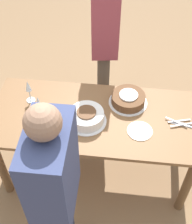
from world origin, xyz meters
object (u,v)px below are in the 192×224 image
(cake_front_chocolate, at_px, (128,99))
(wine_glass_far, at_px, (38,103))
(wine_glass_near, at_px, (28,88))
(person_cutting, at_px, (104,25))
(person_watching, at_px, (55,186))
(cake_center_white, at_px, (87,117))

(cake_front_chocolate, relative_size, wine_glass_far, 1.64)
(wine_glass_near, height_order, person_cutting, person_cutting)
(cake_front_chocolate, bearing_deg, person_watching, 66.77)
(cake_center_white, xyz_separation_m, cake_front_chocolate, (-0.30, -0.23, -0.01))
(wine_glass_near, bearing_deg, cake_front_chocolate, -175.51)
(cake_center_white, distance_m, wine_glass_far, 0.37)
(wine_glass_far, height_order, person_cutting, person_cutting)
(wine_glass_far, bearing_deg, person_watching, 111.35)
(person_watching, bearing_deg, wine_glass_far, 20.71)
(person_cutting, height_order, person_watching, person_cutting)
(cake_center_white, distance_m, person_watching, 0.69)
(cake_center_white, height_order, person_watching, person_watching)
(cake_center_white, relative_size, person_watching, 0.19)
(wine_glass_far, bearing_deg, person_cutting, -118.61)
(wine_glass_far, relative_size, person_cutting, 0.10)
(cake_front_chocolate, distance_m, wine_glass_far, 0.69)
(person_cutting, bearing_deg, cake_front_chocolate, 16.21)
(person_cutting, xyz_separation_m, person_watching, (0.14, 1.45, -0.14))
(cake_front_chocolate, relative_size, wine_glass_near, 1.51)
(cake_front_chocolate, bearing_deg, person_cutting, -66.30)
(wine_glass_near, relative_size, wine_glass_far, 1.09)
(cake_center_white, xyz_separation_m, wine_glass_near, (0.47, -0.17, 0.09))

